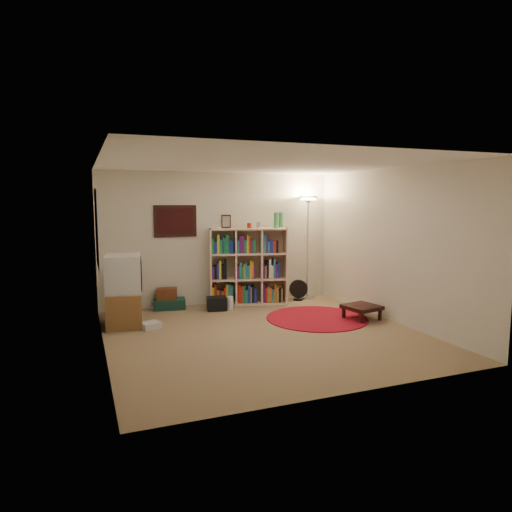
{
  "coord_description": "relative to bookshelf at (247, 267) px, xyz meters",
  "views": [
    {
      "loc": [
        -2.5,
        -6.08,
        1.98
      ],
      "look_at": [
        0.1,
        0.6,
        1.1
      ],
      "focal_mm": 32.0,
      "sensor_mm": 36.0,
      "label": 1
    }
  ],
  "objects": [
    {
      "name": "room",
      "position": [
        -0.52,
        -1.95,
        0.55
      ],
      "size": [
        4.54,
        4.54,
        2.54
      ],
      "color": "#82694C",
      "rests_on": "ground"
    },
    {
      "name": "bookshelf",
      "position": [
        0.0,
        0.0,
        0.0
      ],
      "size": [
        1.52,
        0.77,
        1.75
      ],
      "rotation": [
        0.0,
        0.0,
        -0.26
      ],
      "color": "beige",
      "rests_on": "ground"
    },
    {
      "name": "floor_lamp",
      "position": [
        1.3,
        0.03,
        1.0
      ],
      "size": [
        0.48,
        0.48,
        2.06
      ],
      "rotation": [
        0.0,
        0.0,
        -0.24
      ],
      "color": "silver",
      "rests_on": "ground"
    },
    {
      "name": "floor_fan",
      "position": [
        1.05,
        -0.1,
        -0.5
      ],
      "size": [
        0.37,
        0.24,
        0.41
      ],
      "rotation": [
        0.0,
        0.0,
        -0.27
      ],
      "color": "black",
      "rests_on": "ground"
    },
    {
      "name": "tv_stand",
      "position": [
        -2.34,
        -0.72,
        -0.16
      ],
      "size": [
        0.63,
        0.83,
        1.12
      ],
      "rotation": [
        0.0,
        0.0,
        -0.12
      ],
      "color": "brown",
      "rests_on": "ground"
    },
    {
      "name": "dvd_box",
      "position": [
        -1.99,
        -1.06,
        -0.66
      ],
      "size": [
        0.36,
        0.33,
        0.1
      ],
      "rotation": [
        0.0,
        0.0,
        0.37
      ],
      "color": "silver",
      "rests_on": "ground"
    },
    {
      "name": "suitcase",
      "position": [
        -1.48,
        0.13,
        -0.61
      ],
      "size": [
        0.62,
        0.45,
        0.18
      ],
      "rotation": [
        0.0,
        0.0,
        -0.15
      ],
      "color": "#13362C",
      "rests_on": "ground"
    },
    {
      "name": "wicker_basket",
      "position": [
        -1.52,
        0.12,
        -0.42
      ],
      "size": [
        0.41,
        0.34,
        0.2
      ],
      "rotation": [
        0.0,
        0.0,
        -0.26
      ],
      "color": "#592A16",
      "rests_on": "suitcase"
    },
    {
      "name": "duffel_bag",
      "position": [
        -0.7,
        -0.29,
        -0.59
      ],
      "size": [
        0.39,
        0.34,
        0.24
      ],
      "rotation": [
        0.0,
        0.0,
        -0.18
      ],
      "color": "black",
      "rests_on": "ground"
    },
    {
      "name": "paper_towel",
      "position": [
        -0.45,
        -0.32,
        -0.59
      ],
      "size": [
        0.13,
        0.13,
        0.24
      ],
      "rotation": [
        0.0,
        0.0,
        0.14
      ],
      "color": "white",
      "rests_on": "ground"
    },
    {
      "name": "red_rug",
      "position": [
        0.71,
        -1.47,
        -0.7
      ],
      "size": [
        1.7,
        1.7,
        0.02
      ],
      "color": "maroon",
      "rests_on": "ground"
    },
    {
      "name": "side_table",
      "position": [
        1.38,
        -1.79,
        -0.51
      ],
      "size": [
        0.62,
        0.62,
        0.24
      ],
      "rotation": [
        0.0,
        0.0,
        0.21
      ],
      "color": "black",
      "rests_on": "ground"
    }
  ]
}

